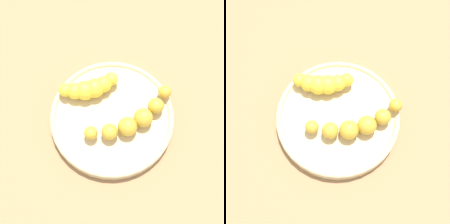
{
  "view_description": "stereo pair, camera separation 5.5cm",
  "coord_description": "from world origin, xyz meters",
  "views": [
    {
      "loc": [
        0.19,
        -0.09,
        0.55
      ],
      "look_at": [
        0.0,
        0.0,
        0.04
      ],
      "focal_mm": 49.77,
      "sensor_mm": 36.0,
      "label": 1
    },
    {
      "loc": [
        0.2,
        -0.04,
        0.55
      ],
      "look_at": [
        0.0,
        0.0,
        0.04
      ],
      "focal_mm": 49.77,
      "sensor_mm": 36.0,
      "label": 2
    }
  ],
  "objects": [
    {
      "name": "ground_plane",
      "position": [
        0.0,
        0.0,
        0.0
      ],
      "size": [
        2.4,
        2.4,
        0.0
      ],
      "primitive_type": "plane",
      "color": "#936D47"
    },
    {
      "name": "fruit_bowl",
      "position": [
        0.0,
        0.0,
        0.01
      ],
      "size": [
        0.23,
        0.23,
        0.02
      ],
      "color": "#D1B784",
      "rests_on": "ground_plane"
    },
    {
      "name": "banana_yellow",
      "position": [
        -0.06,
        -0.02,
        0.04
      ],
      "size": [
        0.05,
        0.11,
        0.04
      ],
      "rotation": [
        0.0,
        0.0,
        6.1
      ],
      "color": "yellow",
      "rests_on": "fruit_bowl"
    },
    {
      "name": "banana_spotted",
      "position": [
        0.03,
        0.03,
        0.04
      ],
      "size": [
        0.06,
        0.18,
        0.03
      ],
      "rotation": [
        0.0,
        0.0,
        0.09
      ],
      "color": "gold",
      "rests_on": "fruit_bowl"
    }
  ]
}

